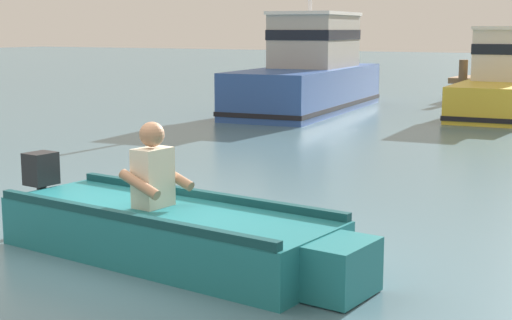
% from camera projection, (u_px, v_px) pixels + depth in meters
% --- Properties ---
extents(ground_plane, '(120.00, 120.00, 0.00)m').
position_uv_depth(ground_plane, '(119.00, 254.00, 6.80)').
color(ground_plane, slate).
extents(rowboat_with_person, '(3.73, 1.43, 1.19)m').
position_uv_depth(rowboat_with_person, '(173.00, 231.00, 6.61)').
color(rowboat_with_person, '#1E727A').
rests_on(rowboat_with_person, ground).
extents(moored_boat_blue, '(2.50, 6.08, 3.62)m').
position_uv_depth(moored_boat_blue, '(309.00, 74.00, 18.55)').
color(moored_boat_blue, '#2D519E').
rests_on(moored_boat_blue, ground).
extents(moored_boat_yellow, '(1.95, 5.74, 2.04)m').
position_uv_depth(moored_boat_yellow, '(504.00, 81.00, 18.14)').
color(moored_boat_yellow, gold).
rests_on(moored_boat_yellow, ground).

